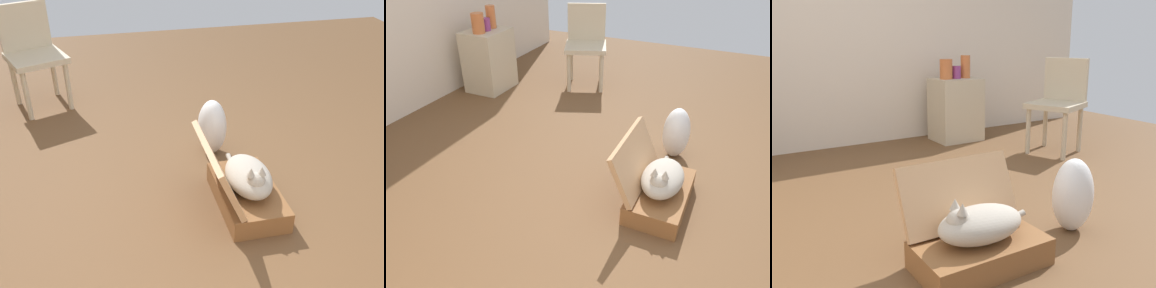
# 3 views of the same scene
# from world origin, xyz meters

# --- Properties ---
(ground_plane) EXTENTS (7.68, 7.68, 0.00)m
(ground_plane) POSITION_xyz_m (0.00, 0.00, 0.00)
(ground_plane) COLOR brown
(ground_plane) RESTS_ON ground
(suitcase_base) EXTENTS (0.63, 0.36, 0.14)m
(suitcase_base) POSITION_xyz_m (-0.05, -0.46, 0.07)
(suitcase_base) COLOR brown
(suitcase_base) RESTS_ON ground
(suitcase_lid) EXTENTS (0.63, 0.18, 0.34)m
(suitcase_lid) POSITION_xyz_m (-0.05, -0.26, 0.31)
(suitcase_lid) COLOR tan
(suitcase_lid) RESTS_ON suitcase_base
(cat) EXTENTS (0.52, 0.27, 0.23)m
(cat) POSITION_xyz_m (-0.06, -0.46, 0.23)
(cat) COLOR #B2A899
(cat) RESTS_ON suitcase_base
(plastic_bag_white) EXTENTS (0.25, 0.21, 0.43)m
(plastic_bag_white) POSITION_xyz_m (0.62, -0.41, 0.21)
(plastic_bag_white) COLOR white
(plastic_bag_white) RESTS_ON ground
(chair) EXTENTS (0.60, 0.60, 0.90)m
(chair) POSITION_xyz_m (1.78, 0.92, 0.50)
(chair) COLOR beige
(chair) RESTS_ON ground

